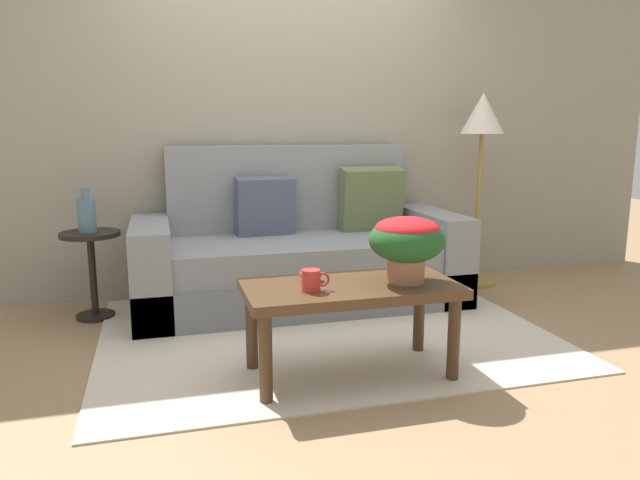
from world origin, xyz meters
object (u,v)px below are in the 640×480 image
side_table (92,259)px  snack_bowl (311,275)px  coffee_mug (312,280)px  floor_lamp (482,132)px  potted_plant (407,240)px  table_vase (87,214)px  couch (300,256)px  coffee_table (351,298)px

side_table → snack_bowl: size_ratio=4.87×
coffee_mug → snack_bowl: size_ratio=1.15×
floor_lamp → potted_plant: size_ratio=3.96×
snack_bowl → coffee_mug: bearing=-102.6°
floor_lamp → table_vase: size_ratio=5.23×
couch → table_vase: couch is taller
potted_plant → table_vase: size_ratio=1.32×
potted_plant → coffee_mug: potted_plant is taller
floor_lamp → potted_plant: (-1.23, -1.43, -0.50)m
coffee_mug → table_vase: table_vase is taller
side_table → coffee_mug: 1.76m
side_table → floor_lamp: 2.93m
side_table → coffee_table: bearing=-44.7°
couch → potted_plant: (0.22, -1.33, 0.35)m
side_table → coffee_mug: (1.10, -1.37, 0.13)m
couch → table_vase: (-1.38, -0.00, 0.35)m
couch → potted_plant: bearing=-80.7°
coffee_table → coffee_mug: 0.26m
floor_lamp → table_vase: (-2.82, -0.11, -0.50)m
couch → snack_bowl: (-0.23, -1.19, 0.17)m
side_table → snack_bowl: (1.14, -1.20, 0.11)m
couch → potted_plant: 1.39m
side_table → table_vase: size_ratio=2.01×
snack_bowl → floor_lamp: bearing=37.7°
couch → coffee_mug: couch is taller
floor_lamp → table_vase: bearing=-177.9°
floor_lamp → snack_bowl: size_ratio=12.64×
potted_plant → couch: bearing=99.3°
snack_bowl → side_table: bearing=133.6°
snack_bowl → table_vase: (-1.15, 1.19, 0.18)m
table_vase → side_table: bearing=30.0°
coffee_table → snack_bowl: bearing=149.3°
floor_lamp → coffee_mug: 2.35m
coffee_mug → floor_lamp: bearing=40.6°
coffee_table → floor_lamp: size_ratio=0.71×
table_vase → snack_bowl: bearing=-46.0°
coffee_mug → table_vase: 1.77m
floor_lamp → coffee_mug: size_ratio=10.96×
potted_plant → coffee_table: bearing=173.2°
snack_bowl → potted_plant: bearing=-16.9°
table_vase → coffee_table: bearing=-44.4°
couch → side_table: size_ratio=3.93×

